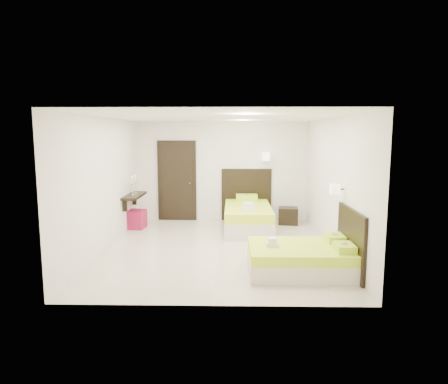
{
  "coord_description": "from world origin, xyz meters",
  "views": [
    {
      "loc": [
        0.27,
        -7.8,
        2.25
      ],
      "look_at": [
        0.1,
        0.3,
        1.1
      ],
      "focal_mm": 32.0,
      "sensor_mm": 36.0,
      "label": 1
    }
  ],
  "objects_px": {
    "bed_single": "(248,215)",
    "nightstand": "(288,216)",
    "bed_double": "(305,257)",
    "ottoman": "(135,219)"
  },
  "relations": [
    {
      "from": "bed_single",
      "to": "bed_double",
      "type": "xyz_separation_m",
      "value": [
        0.83,
        -3.1,
        -0.07
      ]
    },
    {
      "from": "bed_double",
      "to": "nightstand",
      "type": "bearing_deg",
      "value": 86.47
    },
    {
      "from": "bed_double",
      "to": "nightstand",
      "type": "relative_size",
      "value": 3.55
    },
    {
      "from": "bed_double",
      "to": "ottoman",
      "type": "height_order",
      "value": "bed_double"
    },
    {
      "from": "ottoman",
      "to": "bed_single",
      "type": "bearing_deg",
      "value": 0.81
    },
    {
      "from": "bed_single",
      "to": "nightstand",
      "type": "height_order",
      "value": "bed_single"
    },
    {
      "from": "nightstand",
      "to": "ottoman",
      "type": "height_order",
      "value": "ottoman"
    },
    {
      "from": "bed_double",
      "to": "bed_single",
      "type": "bearing_deg",
      "value": 104.92
    },
    {
      "from": "bed_single",
      "to": "bed_double",
      "type": "distance_m",
      "value": 3.21
    },
    {
      "from": "bed_single",
      "to": "nightstand",
      "type": "xyz_separation_m",
      "value": [
        1.05,
        0.52,
        -0.11
      ]
    }
  ]
}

